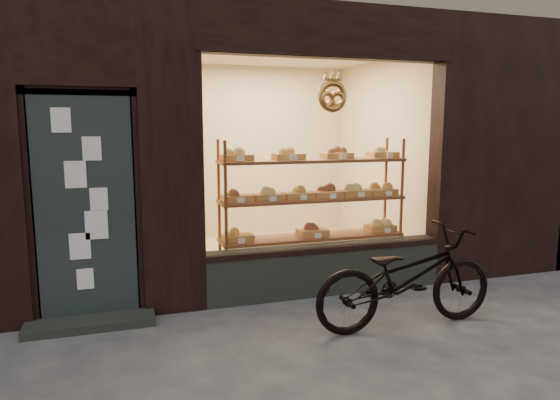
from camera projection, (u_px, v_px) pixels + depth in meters
name	position (u px, v px, depth m)	size (l,w,h in m)	color
ground	(385.00, 397.00, 3.44)	(90.00, 90.00, 0.00)	#3A3943
display_shelf	(312.00, 209.00, 5.85)	(2.20, 0.45, 1.70)	brown
bicycle	(406.00, 278.00, 4.58)	(0.62, 1.79, 0.94)	black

